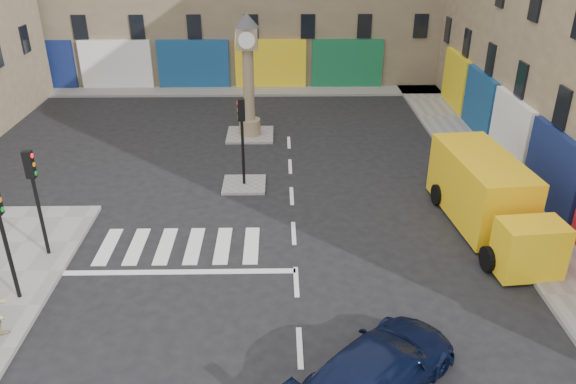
{
  "coord_description": "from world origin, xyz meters",
  "views": [
    {
      "loc": [
        -0.52,
        -13.56,
        10.4
      ],
      "look_at": [
        -0.22,
        3.35,
        2.0
      ],
      "focal_mm": 35.0,
      "sensor_mm": 36.0,
      "label": 1
    }
  ],
  "objects_px": {
    "traffic_light_left_far": "(34,187)",
    "traffic_light_island": "(242,128)",
    "traffic_light_left_near": "(1,225)",
    "navy_sedan": "(378,368)",
    "clock_pillar": "(248,69)",
    "yellow_van": "(488,197)"
  },
  "relations": [
    {
      "from": "traffic_light_left_far",
      "to": "traffic_light_island",
      "type": "height_order",
      "value": "traffic_light_left_far"
    },
    {
      "from": "traffic_light_left_near",
      "to": "navy_sedan",
      "type": "bearing_deg",
      "value": -20.11
    },
    {
      "from": "traffic_light_island",
      "to": "navy_sedan",
      "type": "bearing_deg",
      "value": -71.65
    },
    {
      "from": "traffic_light_island",
      "to": "clock_pillar",
      "type": "xyz_separation_m",
      "value": [
        0.0,
        6.0,
        0.96
      ]
    },
    {
      "from": "traffic_light_left_far",
      "to": "clock_pillar",
      "type": "relative_size",
      "value": 0.61
    },
    {
      "from": "traffic_light_left_near",
      "to": "traffic_light_island",
      "type": "bearing_deg",
      "value": 51.07
    },
    {
      "from": "traffic_light_left_far",
      "to": "yellow_van",
      "type": "relative_size",
      "value": 0.52
    },
    {
      "from": "traffic_light_left_near",
      "to": "clock_pillar",
      "type": "bearing_deg",
      "value": 65.45
    },
    {
      "from": "traffic_light_left_near",
      "to": "navy_sedan",
      "type": "relative_size",
      "value": 0.77
    },
    {
      "from": "traffic_light_left_near",
      "to": "traffic_light_left_far",
      "type": "xyz_separation_m",
      "value": [
        0.0,
        2.4,
        0.0
      ]
    },
    {
      "from": "traffic_light_island",
      "to": "clock_pillar",
      "type": "relative_size",
      "value": 0.61
    },
    {
      "from": "traffic_light_island",
      "to": "yellow_van",
      "type": "bearing_deg",
      "value": -22.24
    },
    {
      "from": "clock_pillar",
      "to": "yellow_van",
      "type": "height_order",
      "value": "clock_pillar"
    },
    {
      "from": "clock_pillar",
      "to": "navy_sedan",
      "type": "bearing_deg",
      "value": -77.7
    },
    {
      "from": "navy_sedan",
      "to": "yellow_van",
      "type": "height_order",
      "value": "yellow_van"
    },
    {
      "from": "navy_sedan",
      "to": "traffic_light_left_near",
      "type": "bearing_deg",
      "value": 25.89
    },
    {
      "from": "traffic_light_left_near",
      "to": "navy_sedan",
      "type": "xyz_separation_m",
      "value": [
        10.11,
        -3.7,
        -1.92
      ]
    },
    {
      "from": "traffic_light_island",
      "to": "navy_sedan",
      "type": "distance_m",
      "value": 12.27
    },
    {
      "from": "clock_pillar",
      "to": "yellow_van",
      "type": "xyz_separation_m",
      "value": [
        9.01,
        -9.68,
        -2.29
      ]
    },
    {
      "from": "traffic_light_left_near",
      "to": "clock_pillar",
      "type": "xyz_separation_m",
      "value": [
        6.3,
        13.8,
        0.93
      ]
    },
    {
      "from": "traffic_light_left_near",
      "to": "traffic_light_island",
      "type": "relative_size",
      "value": 1.0
    },
    {
      "from": "traffic_light_left_far",
      "to": "clock_pillar",
      "type": "height_order",
      "value": "clock_pillar"
    }
  ]
}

